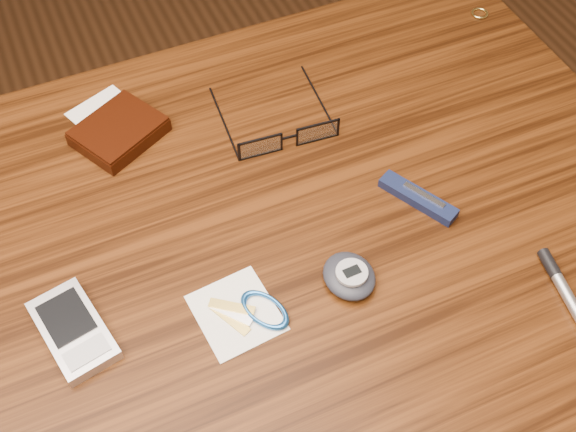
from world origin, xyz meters
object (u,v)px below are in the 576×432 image
desk (255,290)px  pda_phone (73,330)px  pocket_knife (418,198)px  wallet_and_card (119,131)px  silver_pen (571,301)px  notepad_keys (251,311)px  eyeglasses (287,136)px  pedometer (349,276)px

desk → pda_phone: bearing=-171.1°
pocket_knife → wallet_and_card: bearing=140.3°
silver_pen → desk: bearing=142.8°
notepad_keys → wallet_and_card: bearing=100.6°
silver_pen → notepad_keys: bearing=157.9°
desk → eyeglasses: bearing=51.7°
wallet_and_card → eyeglasses: size_ratio=1.07×
wallet_and_card → pedometer: bearing=-61.5°
desk → wallet_and_card: 0.26m
pedometer → pocket_knife: bearing=28.2°
pda_phone → eyeglasses: bearing=27.0°
eyeglasses → silver_pen: 0.37m
desk → pedometer: pedometer is taller
eyeglasses → notepad_keys: size_ratio=1.40×
eyeglasses → pedometer: bearing=-95.7°
notepad_keys → pocket_knife: (0.23, 0.06, 0.00)m
pedometer → pocket_knife: size_ratio=0.67×
notepad_keys → pocket_knife: 0.24m
silver_pen → eyeglasses: bearing=118.3°
pedometer → silver_pen: pedometer is taller
desk → pedometer: (0.08, -0.09, 0.11)m
desk → wallet_and_card: (-0.09, 0.22, 0.11)m
wallet_and_card → pocket_knife: 0.37m
pocket_knife → silver_pen: same height
eyeglasses → pda_phone: eyeglasses is taller
pedometer → eyeglasses: bearing=84.3°
wallet_and_card → pda_phone: bearing=-115.3°
wallet_and_card → pocket_knife: wallet_and_card is taller
eyeglasses → silver_pen: bearing=-61.7°
pda_phone → notepad_keys: pda_phone is taller
pda_phone → notepad_keys: size_ratio=1.11×
eyeglasses → wallet_and_card: bearing=153.3°
desk → wallet_and_card: bearing=112.7°
pocket_knife → silver_pen: size_ratio=0.62×
pda_phone → pedometer: pedometer is taller
pedometer → pda_phone: bearing=168.7°
notepad_keys → pda_phone: bearing=164.0°
eyeglasses → pocket_knife: eyeglasses is taller
eyeglasses → pda_phone: (-0.30, -0.15, -0.01)m
notepad_keys → silver_pen: size_ratio=0.67×
pda_phone → silver_pen: bearing=-20.0°
wallet_and_card → silver_pen: (0.36, -0.42, -0.00)m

